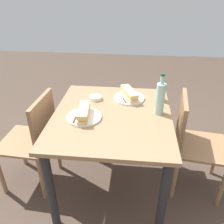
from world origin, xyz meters
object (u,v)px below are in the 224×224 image
(chair_near, at_px, (191,140))
(knife_far, at_px, (76,117))
(chair_far, at_px, (35,138))
(olive_bowl, at_px, (96,98))
(baguette_sandwich_far, at_px, (84,112))
(beer_glass, at_px, (161,93))
(plate_far, at_px, (84,117))
(plate_near, at_px, (129,98))
(dining_table, at_px, (112,128))
(baguette_sandwich_near, at_px, (129,93))
(water_bottle, at_px, (160,98))
(knife_near, at_px, (123,98))

(chair_near, distance_m, knife_far, 0.94)
(chair_far, relative_size, olive_bowl, 8.49)
(baguette_sandwich_far, relative_size, beer_glass, 1.80)
(chair_far, relative_size, plate_far, 3.35)
(chair_near, bearing_deg, chair_far, 94.35)
(baguette_sandwich_far, relative_size, knife_far, 1.35)
(plate_near, xyz_separation_m, knife_far, (-0.35, 0.36, 0.01))
(dining_table, bearing_deg, olive_bowl, 34.97)
(dining_table, bearing_deg, baguette_sandwich_near, -23.61)
(baguette_sandwich_far, bearing_deg, chair_near, -78.92)
(knife_far, bearing_deg, water_bottle, -76.59)
(dining_table, height_order, chair_far, chair_far)
(baguette_sandwich_near, height_order, knife_near, baguette_sandwich_near)
(plate_far, xyz_separation_m, water_bottle, (0.12, -0.53, 0.12))
(baguette_sandwich_near, bearing_deg, olive_bowl, 97.90)
(dining_table, bearing_deg, water_bottle, -81.17)
(beer_glass, bearing_deg, dining_table, 125.97)
(beer_glass, height_order, olive_bowl, beer_glass)
(chair_near, xyz_separation_m, plate_near, (0.17, 0.51, 0.26))
(plate_near, distance_m, water_bottle, 0.33)
(chair_far, distance_m, water_bottle, 1.04)
(baguette_sandwich_near, height_order, olive_bowl, baguette_sandwich_near)
(dining_table, distance_m, water_bottle, 0.42)
(chair_near, bearing_deg, plate_far, 101.08)
(chair_far, distance_m, plate_near, 0.83)
(knife_near, xyz_separation_m, baguette_sandwich_far, (-0.30, 0.26, 0.03))
(plate_far, height_order, water_bottle, water_bottle)
(baguette_sandwich_near, bearing_deg, water_bottle, -132.86)
(plate_near, height_order, beer_glass, beer_glass)
(beer_glass, bearing_deg, knife_near, 96.87)
(baguette_sandwich_near, height_order, plate_far, baguette_sandwich_near)
(knife_far, bearing_deg, olive_bowl, -16.42)
(plate_near, xyz_separation_m, knife_near, (-0.03, 0.05, 0.01))
(baguette_sandwich_far, bearing_deg, plate_near, -42.77)
(chair_far, distance_m, beer_glass, 1.08)
(baguette_sandwich_near, bearing_deg, dining_table, 156.39)
(baguette_sandwich_near, distance_m, plate_far, 0.46)
(chair_near, bearing_deg, plate_near, 71.49)
(chair_far, relative_size, chair_near, 1.00)
(water_bottle, bearing_deg, olive_bowl, 70.95)
(dining_table, xyz_separation_m, plate_near, (0.26, -0.11, 0.13))
(plate_far, xyz_separation_m, beer_glass, (0.34, -0.56, 0.06))
(knife_far, bearing_deg, dining_table, -70.61)
(knife_far, distance_m, water_bottle, 0.62)
(olive_bowl, bearing_deg, dining_table, -145.03)
(plate_near, bearing_deg, baguette_sandwich_far, 137.23)
(dining_table, xyz_separation_m, baguette_sandwich_far, (-0.07, 0.19, 0.17))
(dining_table, height_order, knife_far, knife_far)
(plate_far, relative_size, water_bottle, 0.81)
(plate_near, xyz_separation_m, water_bottle, (-0.21, -0.23, 0.12))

